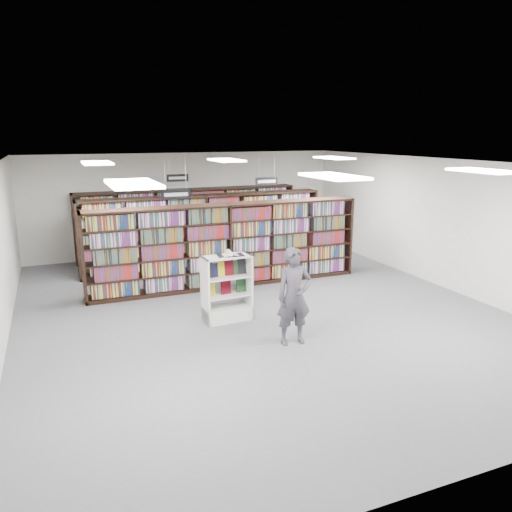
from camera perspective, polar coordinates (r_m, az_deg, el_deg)
name	(u,v)px	position (r m, az deg, el deg)	size (l,w,h in m)	color
floor	(258,310)	(11.07, 0.21, -6.19)	(12.00, 12.00, 0.00)	#4A4A4F
ceiling	(258,163)	(10.42, 0.23, 10.58)	(10.00, 12.00, 0.10)	white
wall_back	(186,203)	(16.26, -7.95, 5.97)	(10.00, 0.10, 3.20)	silver
wall_front	(476,348)	(5.81, 23.88, -9.64)	(10.00, 0.10, 3.20)	silver
wall_right	(442,223)	(13.33, 20.53, 3.50)	(0.10, 12.00, 3.20)	silver
bookshelf_row_near	(228,245)	(12.57, -3.27, 1.23)	(7.00, 0.60, 2.10)	black
bookshelf_row_mid	(205,231)	(14.44, -5.88, 2.83)	(7.00, 0.60, 2.10)	black
bookshelf_row_far	(189,222)	(16.05, -7.61, 3.90)	(7.00, 0.60, 2.10)	black
aisle_sign_left	(176,194)	(10.97, -9.13, 7.07)	(0.65, 0.02, 0.80)	#B2B2B7
aisle_sign_right	(267,181)	(13.80, 1.22, 8.61)	(0.65, 0.02, 0.80)	#B2B2B7
aisle_sign_center	(178,177)	(15.07, -8.96, 8.89)	(0.65, 0.02, 0.80)	#B2B2B7
troffer_front_left	(133,184)	(6.71, -13.91, 8.01)	(0.60, 1.20, 0.04)	white
troffer_front_center	(334,176)	(7.74, 8.87, 8.98)	(0.60, 1.20, 0.04)	white
troffer_front_right	(483,171)	(9.63, 24.55, 8.84)	(0.60, 1.20, 0.04)	white
troffer_back_left	(97,163)	(11.66, -17.71, 10.10)	(0.60, 1.20, 0.04)	white
troffer_back_center	(226,160)	(12.29, -3.41, 10.88)	(0.60, 1.20, 0.04)	white
troffer_back_right	(334,158)	(13.56, 8.89, 11.02)	(0.60, 1.20, 0.04)	white
endcap_display	(226,298)	(10.41, -3.42, -4.78)	(1.01, 0.55, 1.38)	white
open_book	(230,254)	(10.13, -3.00, 0.23)	(0.56, 0.36, 0.12)	black
shopper	(294,296)	(9.13, 4.37, -4.62)	(0.66, 0.43, 1.82)	#44404A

